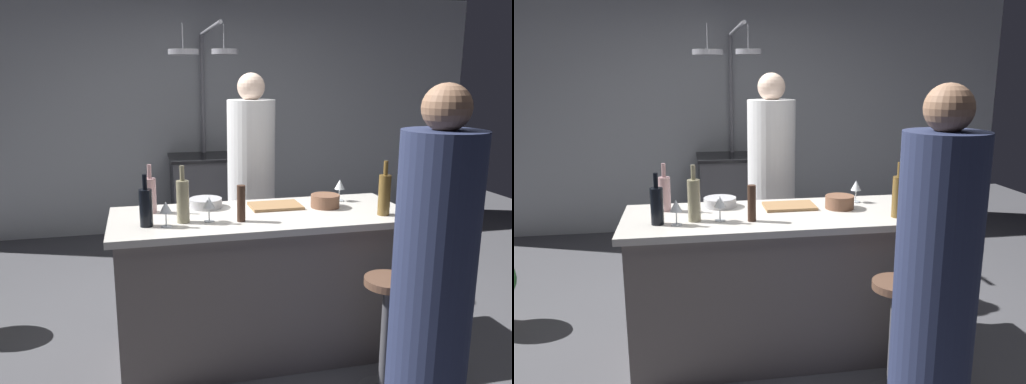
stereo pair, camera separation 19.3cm
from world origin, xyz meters
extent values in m
plane|color=#4C4C51|center=(0.00, 0.00, 0.00)|extent=(9.00, 9.00, 0.00)
cube|color=#B2B7BC|center=(0.00, 2.85, 1.30)|extent=(6.40, 0.16, 2.60)
cube|color=slate|center=(0.00, 0.00, 0.43)|extent=(1.72, 0.66, 0.86)
cube|color=beige|center=(0.00, 0.00, 0.88)|extent=(1.80, 0.72, 0.04)
cube|color=#47474C|center=(0.00, 2.45, 0.43)|extent=(0.76, 0.60, 0.86)
cube|color=black|center=(0.00, 2.45, 0.88)|extent=(0.80, 0.64, 0.03)
cylinder|color=white|center=(0.14, 0.90, 0.77)|extent=(0.37, 0.37, 1.54)
sphere|color=beige|center=(0.14, 0.90, 1.64)|extent=(0.21, 0.21, 0.21)
cylinder|color=#4C4C51|center=(0.53, -0.62, 0.33)|extent=(0.06, 0.06, 0.62)
cylinder|color=brown|center=(0.53, -0.62, 0.66)|extent=(0.26, 0.26, 0.04)
cylinder|color=#262D4C|center=(0.53, -1.01, 0.75)|extent=(0.36, 0.36, 1.49)
sphere|color=#8C664C|center=(0.53, -1.01, 1.58)|extent=(0.20, 0.20, 0.20)
cylinder|color=gray|center=(0.00, 2.70, 1.07)|extent=(0.04, 0.04, 2.15)
cylinder|color=gray|center=(0.00, 2.06, 2.15)|extent=(0.04, 1.27, 0.04)
cylinder|color=gray|center=(-0.30, 1.54, 1.91)|extent=(0.26, 0.26, 0.04)
cylinder|color=gray|center=(-0.30, 1.58, 2.03)|extent=(0.01, 0.01, 0.24)
cylinder|color=gray|center=(0.05, 1.53, 1.92)|extent=(0.23, 0.23, 0.04)
cylinder|color=gray|center=(0.05, 1.58, 2.03)|extent=(0.01, 0.01, 0.23)
cube|color=#997047|center=(0.12, 0.13, 0.91)|extent=(0.32, 0.22, 0.02)
cylinder|color=#382319|center=(-0.15, -0.14, 1.01)|extent=(0.05, 0.05, 0.21)
cylinder|color=brown|center=(0.70, -0.20, 1.02)|extent=(0.07, 0.07, 0.24)
cylinder|color=brown|center=(0.70, -0.20, 1.18)|extent=(0.03, 0.03, 0.08)
cylinder|color=#B78C8E|center=(-0.65, 0.18, 1.01)|extent=(0.07, 0.07, 0.21)
cylinder|color=#B78C8E|center=(-0.65, 0.18, 1.15)|extent=(0.03, 0.03, 0.08)
cylinder|color=black|center=(-0.68, -0.12, 1.00)|extent=(0.07, 0.07, 0.21)
cylinder|color=black|center=(-0.68, -0.12, 1.15)|extent=(0.03, 0.03, 0.08)
cylinder|color=gray|center=(-0.48, -0.09, 1.02)|extent=(0.07, 0.07, 0.24)
cylinder|color=gray|center=(-0.48, -0.09, 1.18)|extent=(0.03, 0.03, 0.08)
cylinder|color=silver|center=(-0.33, -0.10, 0.90)|extent=(0.06, 0.06, 0.01)
cylinder|color=silver|center=(-0.33, -0.10, 0.94)|extent=(0.01, 0.01, 0.07)
cone|color=silver|center=(-0.33, -0.10, 1.01)|extent=(0.07, 0.07, 0.06)
cylinder|color=silver|center=(-0.58, -0.16, 0.90)|extent=(0.06, 0.06, 0.01)
cylinder|color=silver|center=(-0.58, -0.16, 0.94)|extent=(0.01, 0.01, 0.07)
cone|color=silver|center=(-0.58, -0.16, 1.01)|extent=(0.07, 0.07, 0.06)
cylinder|color=silver|center=(0.58, 0.19, 0.90)|extent=(0.06, 0.06, 0.01)
cylinder|color=silver|center=(0.58, 0.19, 0.94)|extent=(0.01, 0.01, 0.07)
cone|color=silver|center=(0.58, 0.19, 1.01)|extent=(0.07, 0.07, 0.06)
cylinder|color=#B7B7BC|center=(-0.31, 0.22, 0.93)|extent=(0.21, 0.21, 0.06)
cylinder|color=brown|center=(0.43, 0.06, 0.94)|extent=(0.18, 0.18, 0.08)
camera|label=1|loc=(-0.70, -2.86, 1.70)|focal=35.43mm
camera|label=2|loc=(-0.51, -2.90, 1.70)|focal=35.43mm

